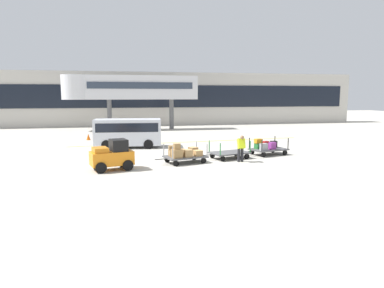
{
  "coord_description": "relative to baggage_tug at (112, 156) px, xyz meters",
  "views": [
    {
      "loc": [
        -4.03,
        -18.84,
        3.82
      ],
      "look_at": [
        -0.13,
        -0.11,
        1.11
      ],
      "focal_mm": 32.11,
      "sensor_mm": 36.0,
      "label": 1
    }
  ],
  "objects": [
    {
      "name": "ground_plane",
      "position": [
        4.5,
        0.99,
        -0.75
      ],
      "size": [
        120.0,
        120.0,
        0.0
      ],
      "primitive_type": "plane",
      "color": "#B2ADA0"
    },
    {
      "name": "apron_lead_line",
      "position": [
        6.2,
        9.79,
        -0.75
      ],
      "size": [
        19.54,
        2.06,
        0.01
      ],
      "primitive_type": "cube",
      "rotation": [
        0.0,
        0.0,
        0.09
      ],
      "color": "yellow",
      "rests_on": "ground_plane"
    },
    {
      "name": "terminal_building",
      "position": [
        4.5,
        26.96,
        2.63
      ],
      "size": [
        55.5,
        2.51,
        6.75
      ],
      "color": "#BCB7AD",
      "rests_on": "ground_plane"
    },
    {
      "name": "jet_bridge",
      "position": [
        1.09,
        20.98,
        3.89
      ],
      "size": [
        14.61,
        3.0,
        5.99
      ],
      "color": "silver",
      "rests_on": "ground_plane"
    },
    {
      "name": "baggage_tug",
      "position": [
        0.0,
        0.0,
        0.0
      ],
      "size": [
        2.31,
        1.68,
        1.58
      ],
      "color": "orange",
      "rests_on": "ground_plane"
    },
    {
      "name": "baggage_cart_lead",
      "position": [
        3.95,
        1.05,
        -0.22
      ],
      "size": [
        3.09,
        1.95,
        1.2
      ],
      "color": "#4C4C4F",
      "rests_on": "ground_plane"
    },
    {
      "name": "baggage_cart_middle",
      "position": [
        6.91,
        1.87,
        -0.41
      ],
      "size": [
        3.09,
        1.95,
        1.1
      ],
      "color": "#4C4C4F",
      "rests_on": "ground_plane"
    },
    {
      "name": "baggage_cart_tail",
      "position": [
        9.71,
        2.66,
        -0.25
      ],
      "size": [
        3.09,
        1.95,
        1.1
      ],
      "color": "#4C4C4F",
      "rests_on": "ground_plane"
    },
    {
      "name": "baggage_handler",
      "position": [
        7.22,
        0.68,
        0.11
      ],
      "size": [
        0.4,
        0.44,
        1.56
      ],
      "color": "black",
      "rests_on": "ground_plane"
    },
    {
      "name": "shuttle_van",
      "position": [
        0.98,
        7.78,
        0.48
      ],
      "size": [
        4.95,
        2.32,
        2.1
      ],
      "color": "silver",
      "rests_on": "ground_plane"
    },
    {
      "name": "safety_cone_near",
      "position": [
        -2.31,
        12.82,
        -0.48
      ],
      "size": [
        0.36,
        0.36,
        0.55
      ],
      "primitive_type": "cone",
      "color": "#EA590F",
      "rests_on": "ground_plane"
    }
  ]
}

